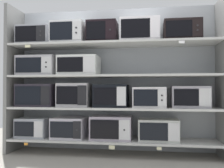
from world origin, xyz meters
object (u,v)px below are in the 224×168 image
Objects in this scene: microwave_5 at (75,95)px; microwave_8 at (190,97)px; microwave_9 at (38,66)px; microwave_10 at (79,66)px; microwave_2 at (112,127)px; microwave_7 at (149,97)px; microwave_4 at (37,95)px; microwave_6 at (111,96)px; microwave_15 at (182,31)px; microwave_1 at (70,128)px; microwave_3 at (158,130)px; microwave_0 at (34,127)px; microwave_12 at (69,34)px; microwave_14 at (140,31)px; microwave_13 at (102,33)px; microwave_11 at (35,36)px.

microwave_8 is (1.63, 0.00, -0.02)m from microwave_5.
microwave_9 is 0.64m from microwave_10.
microwave_2 is at bearing -0.03° from microwave_10.
microwave_2 is 1.27× the size of microwave_7.
microwave_10 reaches higher than microwave_4.
microwave_15 is (0.99, -0.00, 0.89)m from microwave_6.
microwave_1 is 0.85× the size of microwave_3.
microwave_12 reaches higher than microwave_0.
microwave_7 is at bearing -0.04° from microwave_6.
microwave_12 reaches higher than microwave_2.
microwave_8 is (0.42, 0.00, 0.45)m from microwave_3.
microwave_6 is 1.00× the size of microwave_12.
microwave_10 is 1.00m from microwave_14.
microwave_1 is 0.48m from microwave_5.
microwave_9 is at bearing 179.97° from microwave_12.
microwave_15 is (0.98, 0.00, 1.34)m from microwave_2.
microwave_8 is 0.87× the size of microwave_9.
microwave_5 is at bearing -179.95° from microwave_10.
microwave_6 is 1.04× the size of microwave_7.
microwave_6 is (1.17, 0.00, 0.47)m from microwave_0.
microwave_14 is at bearing -179.99° from microwave_8.
microwave_2 is 1.05× the size of microwave_14.
microwave_1 is at bearing 0.97° from microwave_12.
microwave_8 is at bearing -0.01° from microwave_6.
microwave_9 is (0.01, 0.00, 0.44)m from microwave_4.
microwave_2 is at bearing -179.99° from microwave_8.
microwave_14 is at bearing 179.99° from microwave_3.
microwave_7 is 1.49m from microwave_12.
microwave_4 is at bearing -180.00° from microwave_7.
microwave_0 is 2.55m from microwave_15.
microwave_7 is (1.15, -0.00, 0.45)m from microwave_1.
microwave_14 is (1.52, -0.00, 0.48)m from microwave_9.
microwave_0 is 0.48m from microwave_4.
microwave_13 is 0.54m from microwave_14.
microwave_9 is 1.22× the size of microwave_12.
microwave_13 is at bearing -180.00° from microwave_3.
microwave_11 is (-1.82, -0.00, 1.36)m from microwave_3.
microwave_15 reaches higher than microwave_8.
microwave_8 reaches higher than microwave_1.
microwave_4 is 2.29m from microwave_15.
microwave_4 is at bearing -179.99° from microwave_15.
microwave_12 is 1.11× the size of microwave_13.
microwave_7 is 0.82× the size of microwave_14.
microwave_8 is 1.18× the size of microwave_13.
microwave_12 is (0.53, -0.00, 0.02)m from microwave_11.
microwave_7 is 0.94× the size of microwave_11.
microwave_11 is (-1.16, -0.00, 0.89)m from microwave_6.
microwave_11 reaches higher than microwave_4.
microwave_6 is at bearing 0.01° from microwave_9.
microwave_5 is 0.80× the size of microwave_9.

